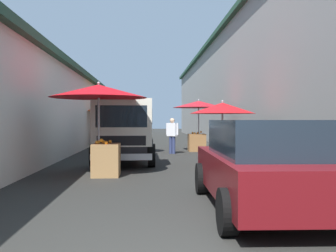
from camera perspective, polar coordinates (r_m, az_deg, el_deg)
The scene contains 13 objects.
ground at distance 16.98m, azimuth -1.55°, elevation -3.97°, with size 90.00×90.00×0.00m, color #282826.
building_left_whitewash at distance 20.27m, azimuth -22.19°, elevation 2.09°, with size 49.80×7.50×3.76m.
building_right_concrete at distance 20.68m, azimuth 18.37°, elevation 5.95°, with size 49.80×7.50×6.54m.
fruit_stall_near_right at distance 20.34m, azimuth -9.36°, elevation 1.85°, with size 2.63×2.63×2.30m.
fruit_stall_near_left at distance 9.83m, azimuth -10.42°, elevation 3.52°, with size 2.53×2.53×2.45m.
fruit_stall_far_right at distance 12.03m, azimuth 8.34°, elevation 1.38°, with size 2.11×2.11×2.09m.
fruit_stall_mid_lane at distance 17.22m, azimuth 4.67°, elevation 2.09°, with size 2.39×2.39×2.41m.
fruit_stall_far_left at distance 16.28m, azimuth -6.46°, elevation 2.52°, with size 2.21×2.21×2.47m.
hatchback_car at distance 6.19m, azimuth 14.67°, elevation -5.71°, with size 3.95×2.00×1.45m.
delivery_truck at distance 12.11m, azimuth -6.75°, elevation -1.02°, with size 4.93×2.00×2.08m.
vendor_by_crates at distance 15.96m, azimuth 0.65°, elevation -1.15°, with size 0.43×0.51×1.53m.
vendor_in_shade at distance 15.85m, azimuth -10.39°, elevation -1.08°, with size 0.59×0.36×1.57m.
parked_scooter at distance 18.60m, azimuth -6.68°, elevation -2.17°, with size 1.67×0.58×1.14m.
Camera 1 is at (-3.41, 0.48, 1.45)m, focal length 39.70 mm.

